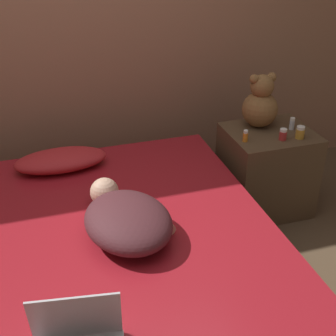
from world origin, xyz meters
name	(u,v)px	position (x,y,z in m)	size (l,w,h in m)	color
ground_plane	(105,302)	(0.00, 0.00, 0.00)	(12.00, 12.00, 0.00)	brown
wall_back	(54,4)	(0.00, 1.24, 1.30)	(8.00, 0.06, 2.60)	#996B51
bed	(102,271)	(0.00, 0.00, 0.22)	(1.76, 1.91, 0.43)	brown
nightstand	(266,170)	(1.21, 0.57, 0.29)	(0.54, 0.47, 0.57)	brown
pillow	(61,160)	(-0.10, 0.73, 0.49)	(0.55, 0.26, 0.12)	red
person_lying	(127,218)	(0.14, -0.02, 0.52)	(0.49, 0.67, 0.18)	#4C2328
teddy_bear	(260,104)	(1.18, 0.68, 0.72)	(0.23, 0.23, 0.35)	brown
bottle_amber	(300,132)	(1.34, 0.43, 0.61)	(0.05, 0.05, 0.08)	gold
bottle_orange	(245,136)	(0.99, 0.49, 0.61)	(0.03, 0.03, 0.07)	orange
bottle_red	(283,134)	(1.22, 0.44, 0.61)	(0.05, 0.05, 0.07)	#B72D2D
bottle_clear	(292,124)	(1.36, 0.56, 0.61)	(0.03, 0.03, 0.08)	silver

